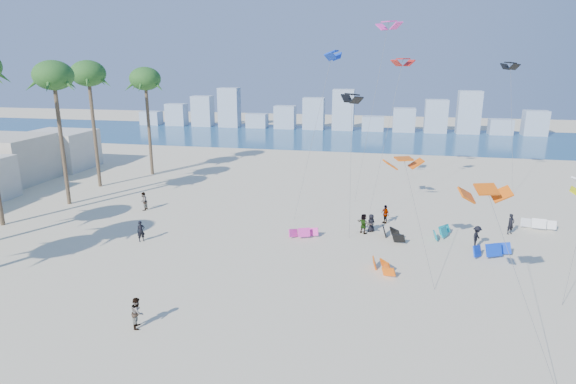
# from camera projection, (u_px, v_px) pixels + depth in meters

# --- Properties ---
(ground) EXTENTS (220.00, 220.00, 0.00)m
(ground) POSITION_uv_depth(u_px,v_px,m) (164.00, 363.00, 23.49)
(ground) COLOR beige
(ground) RESTS_ON ground
(ocean) EXTENTS (220.00, 220.00, 0.00)m
(ocean) POSITION_uv_depth(u_px,v_px,m) (331.00, 137.00, 91.49)
(ocean) COLOR navy
(ocean) RESTS_ON ground
(kitesurfer_near) EXTENTS (0.74, 0.72, 1.72)m
(kitesurfer_near) POSITION_uv_depth(u_px,v_px,m) (141.00, 231.00, 38.93)
(kitesurfer_near) COLOR black
(kitesurfer_near) RESTS_ON ground
(kitesurfer_mid) EXTENTS (0.91, 1.03, 1.77)m
(kitesurfer_mid) POSITION_uv_depth(u_px,v_px,m) (138.00, 312.00, 26.41)
(kitesurfer_mid) COLOR gray
(kitesurfer_mid) RESTS_ON ground
(kitesurfers_far) EXTENTS (34.47, 5.84, 1.83)m
(kitesurfers_far) POSITION_uv_depth(u_px,v_px,m) (356.00, 220.00, 41.48)
(kitesurfers_far) COLOR black
(kitesurfers_far) RESTS_ON ground
(grounded_kites) EXTENTS (22.70, 13.24, 1.03)m
(grounded_kites) POSITION_uv_depth(u_px,v_px,m) (443.00, 240.00, 38.19)
(grounded_kites) COLOR #F035AD
(grounded_kites) RESTS_ON ground
(flying_kites) EXTENTS (27.71, 39.38, 18.56)m
(flying_kites) POSITION_uv_depth(u_px,v_px,m) (448.00, 88.00, 39.67)
(flying_kites) COLOR #E9580C
(flying_kites) RESTS_ON ground
(distant_skyline) EXTENTS (85.00, 3.00, 8.40)m
(distant_skyline) POSITION_uv_depth(u_px,v_px,m) (331.00, 115.00, 100.34)
(distant_skyline) COLOR #9EADBF
(distant_skyline) RESTS_ON ground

